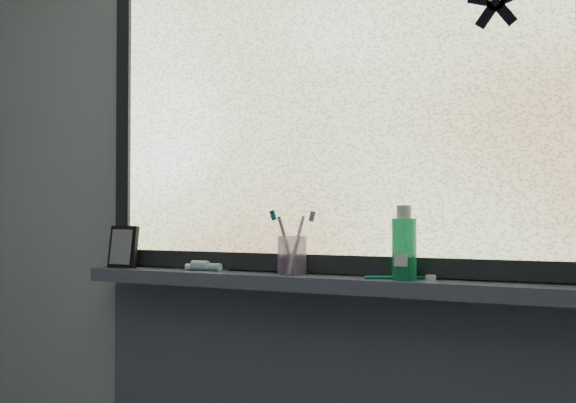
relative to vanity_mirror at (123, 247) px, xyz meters
The scene contains 11 objects.
wall_back 0.75m from the vanity_mirror, ahead, with size 3.00×0.01×2.50m, color #9EA3A8.
windowsill 0.74m from the vanity_mirror, ahead, with size 1.62×0.14×0.04m, color #474B5F.
window_pane 0.86m from the vanity_mirror, ahead, with size 1.50×0.01×1.00m, color silver.
frame_bottom 0.73m from the vanity_mirror, ahead, with size 1.60×0.03×0.05m, color black.
frame_left 0.45m from the vanity_mirror, 126.97° to the left, with size 0.05×0.03×1.10m, color black.
starfish_sticker 1.30m from the vanity_mirror, ahead, with size 0.15×0.02×0.15m, color black, non-canonical shape.
vanity_mirror is the anchor object (origin of this frame).
toothpaste_tube 0.30m from the vanity_mirror, ahead, with size 0.17×0.04×0.03m, color white, non-canonical shape.
toothbrush_cup 0.58m from the vanity_mirror, ahead, with size 0.08×0.08×0.11m, color #B395C6.
toothbrush_lying 0.88m from the vanity_mirror, ahead, with size 0.20×0.02×0.01m, color #0B6762, non-canonical shape.
mouthwash_bottle 0.91m from the vanity_mirror, ahead, with size 0.06×0.06×0.16m, color #20A667.
Camera 1 is at (0.61, -0.40, 1.18)m, focal length 40.00 mm.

